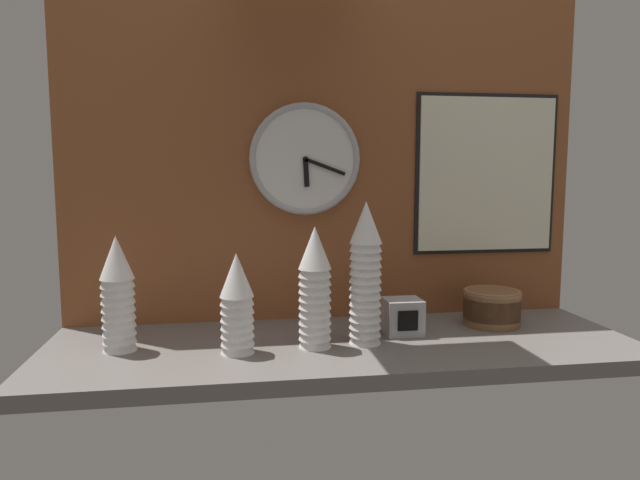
{
  "coord_description": "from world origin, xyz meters",
  "views": [
    {
      "loc": [
        -0.3,
        -1.5,
        0.46
      ],
      "look_at": [
        -0.06,
        0.04,
        0.27
      ],
      "focal_mm": 32.0,
      "sensor_mm": 36.0,
      "label": 1
    }
  ],
  "objects_px": {
    "cup_stack_center_left": "(237,303)",
    "napkin_dispenser": "(403,316)",
    "wall_clock": "(305,159)",
    "menu_board": "(486,174)",
    "bowl_stack_far_right": "(492,306)",
    "cup_stack_center": "(315,287)",
    "cup_stack_center_right": "(366,273)",
    "cup_stack_far_left": "(118,294)"
  },
  "relations": [
    {
      "from": "wall_clock",
      "to": "menu_board",
      "type": "height_order",
      "value": "menu_board"
    },
    {
      "from": "bowl_stack_far_right",
      "to": "wall_clock",
      "type": "height_order",
      "value": "wall_clock"
    },
    {
      "from": "bowl_stack_far_right",
      "to": "napkin_dispenser",
      "type": "relative_size",
      "value": 1.63
    },
    {
      "from": "cup_stack_far_left",
      "to": "cup_stack_center_left",
      "type": "relative_size",
      "value": 1.16
    },
    {
      "from": "menu_board",
      "to": "bowl_stack_far_right",
      "type": "bearing_deg",
      "value": -104.73
    },
    {
      "from": "cup_stack_far_left",
      "to": "menu_board",
      "type": "relative_size",
      "value": 0.59
    },
    {
      "from": "cup_stack_center_right",
      "to": "menu_board",
      "type": "distance_m",
      "value": 0.6
    },
    {
      "from": "cup_stack_far_left",
      "to": "wall_clock",
      "type": "relative_size",
      "value": 0.89
    },
    {
      "from": "cup_stack_center_left",
      "to": "menu_board",
      "type": "xyz_separation_m",
      "value": [
        0.8,
        0.31,
        0.32
      ]
    },
    {
      "from": "cup_stack_far_left",
      "to": "cup_stack_center",
      "type": "xyz_separation_m",
      "value": [
        0.5,
        -0.05,
        0.01
      ]
    },
    {
      "from": "cup_stack_center",
      "to": "menu_board",
      "type": "bearing_deg",
      "value": 25.91
    },
    {
      "from": "cup_stack_center_left",
      "to": "napkin_dispenser",
      "type": "distance_m",
      "value": 0.49
    },
    {
      "from": "napkin_dispenser",
      "to": "menu_board",
      "type": "bearing_deg",
      "value": 31.8
    },
    {
      "from": "cup_stack_center",
      "to": "napkin_dispenser",
      "type": "bearing_deg",
      "value": 17.6
    },
    {
      "from": "cup_stack_center_left",
      "to": "napkin_dispenser",
      "type": "height_order",
      "value": "cup_stack_center_left"
    },
    {
      "from": "cup_stack_center_right",
      "to": "wall_clock",
      "type": "height_order",
      "value": "wall_clock"
    },
    {
      "from": "menu_board",
      "to": "napkin_dispenser",
      "type": "relative_size",
      "value": 4.9
    },
    {
      "from": "cup_stack_center_right",
      "to": "cup_stack_center",
      "type": "height_order",
      "value": "cup_stack_center_right"
    },
    {
      "from": "wall_clock",
      "to": "napkin_dispenser",
      "type": "xyz_separation_m",
      "value": [
        0.25,
        -0.2,
        -0.45
      ]
    },
    {
      "from": "cup_stack_center_right",
      "to": "cup_stack_far_left",
      "type": "bearing_deg",
      "value": 176.96
    },
    {
      "from": "cup_stack_center_right",
      "to": "cup_stack_center_left",
      "type": "bearing_deg",
      "value": -174.79
    },
    {
      "from": "cup_stack_center",
      "to": "bowl_stack_far_right",
      "type": "distance_m",
      "value": 0.58
    },
    {
      "from": "cup_stack_far_left",
      "to": "menu_board",
      "type": "distance_m",
      "value": 1.17
    },
    {
      "from": "cup_stack_center",
      "to": "menu_board",
      "type": "xyz_separation_m",
      "value": [
        0.6,
        0.29,
        0.29
      ]
    },
    {
      "from": "menu_board",
      "to": "cup_stack_center_right",
      "type": "bearing_deg",
      "value": -148.87
    },
    {
      "from": "cup_stack_far_left",
      "to": "cup_stack_center_left",
      "type": "distance_m",
      "value": 0.31
    },
    {
      "from": "cup_stack_far_left",
      "to": "napkin_dispenser",
      "type": "bearing_deg",
      "value": 2.8
    },
    {
      "from": "cup_stack_center_left",
      "to": "bowl_stack_far_right",
      "type": "distance_m",
      "value": 0.78
    },
    {
      "from": "cup_stack_far_left",
      "to": "cup_stack_center",
      "type": "bearing_deg",
      "value": -5.3
    },
    {
      "from": "cup_stack_center",
      "to": "menu_board",
      "type": "distance_m",
      "value": 0.73
    },
    {
      "from": "cup_stack_far_left",
      "to": "bowl_stack_far_right",
      "type": "bearing_deg",
      "value": 4.69
    },
    {
      "from": "menu_board",
      "to": "cup_stack_center",
      "type": "bearing_deg",
      "value": -154.09
    },
    {
      "from": "wall_clock",
      "to": "cup_stack_center_left",
      "type": "bearing_deg",
      "value": -125.4
    },
    {
      "from": "cup_stack_center",
      "to": "napkin_dispenser",
      "type": "distance_m",
      "value": 0.3
    },
    {
      "from": "wall_clock",
      "to": "menu_board",
      "type": "distance_m",
      "value": 0.59
    },
    {
      "from": "cup_stack_far_left",
      "to": "cup_stack_center_right",
      "type": "bearing_deg",
      "value": -3.04
    },
    {
      "from": "bowl_stack_far_right",
      "to": "menu_board",
      "type": "distance_m",
      "value": 0.43
    },
    {
      "from": "cup_stack_far_left",
      "to": "bowl_stack_far_right",
      "type": "xyz_separation_m",
      "value": [
        1.06,
        0.09,
        -0.09
      ]
    },
    {
      "from": "cup_stack_far_left",
      "to": "cup_stack_center_left",
      "type": "bearing_deg",
      "value": -12.2
    },
    {
      "from": "cup_stack_far_left",
      "to": "napkin_dispenser",
      "type": "distance_m",
      "value": 0.78
    },
    {
      "from": "cup_stack_center_right",
      "to": "napkin_dispenser",
      "type": "relative_size",
      "value": 3.68
    },
    {
      "from": "cup_stack_far_left",
      "to": "wall_clock",
      "type": "distance_m",
      "value": 0.67
    }
  ]
}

